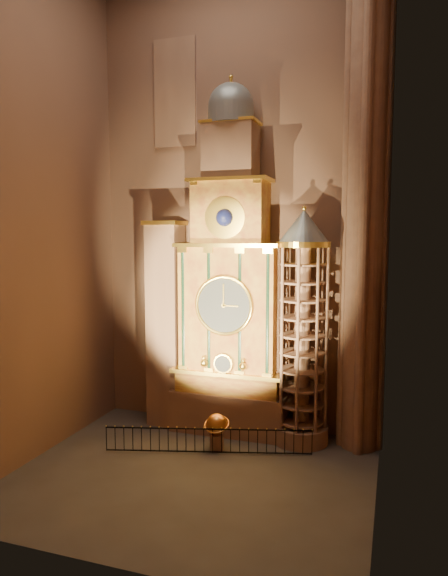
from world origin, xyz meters
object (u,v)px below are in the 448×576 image
(astronomical_clock, at_px, (230,295))
(iron_railing, at_px, (208,441))
(stair_turret, at_px, (302,329))
(celestial_globe, at_px, (217,428))
(portrait_tower, at_px, (166,323))

(astronomical_clock, bearing_deg, iron_railing, -91.72)
(stair_turret, bearing_deg, iron_railing, -143.86)
(astronomical_clock, distance_m, celestial_globe, 6.17)
(stair_turret, relative_size, iron_railing, 1.25)
(portrait_tower, height_order, stair_turret, stair_turret)
(celestial_globe, xyz_separation_m, iron_railing, (-0.21, -0.51, -0.39))
(portrait_tower, relative_size, celestial_globe, 6.20)
(iron_railing, bearing_deg, celestial_globe, 67.72)
(stair_turret, bearing_deg, celestial_globe, -148.06)
(astronomical_clock, relative_size, stair_turret, 1.55)
(portrait_tower, height_order, celestial_globe, portrait_tower)
(astronomical_clock, relative_size, portrait_tower, 1.64)
(stair_turret, xyz_separation_m, iron_railing, (-3.59, -2.62, -4.68))
(stair_turret, height_order, celestial_globe, stair_turret)
(astronomical_clock, xyz_separation_m, iron_railing, (-0.09, -2.88, -6.09))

